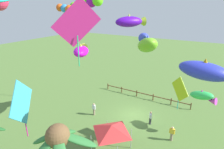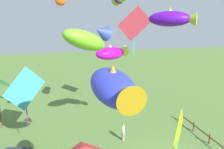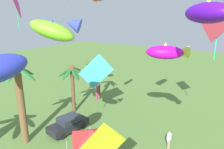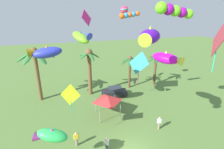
# 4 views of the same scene
# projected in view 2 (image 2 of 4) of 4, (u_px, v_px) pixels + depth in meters

# --- Properties ---
(rail_fence) EXTENTS (12.65, 0.12, 0.95)m
(rail_fence) POSITION_uv_depth(u_px,v_px,m) (219.00, 145.00, 20.26)
(rail_fence) COLOR brown
(rail_fence) RESTS_ON ground
(spectator_0) EXTENTS (0.54, 0.30, 1.59)m
(spectator_0) POSITION_uv_depth(u_px,v_px,m) (123.00, 132.00, 21.98)
(spectator_0) COLOR gray
(spectator_0) RESTS_ON ground
(kite_diamond_2) EXTENTS (1.75, 3.27, 5.07)m
(kite_diamond_2) POSITION_uv_depth(u_px,v_px,m) (25.00, 89.00, 19.77)
(kite_diamond_2) COLOR #35A0B7
(kite_fish_3) EXTENTS (2.83, 3.54, 1.39)m
(kite_fish_3) POSITION_uv_depth(u_px,v_px,m) (112.00, 53.00, 20.64)
(kite_fish_3) COLOR #DD0CE2
(kite_diamond_5) EXTENTS (1.75, 1.46, 3.13)m
(kite_diamond_5) POSITION_uv_depth(u_px,v_px,m) (179.00, 132.00, 11.87)
(kite_diamond_5) COLOR #B0D71A
(kite_fish_6) EXTENTS (3.45, 1.66, 1.47)m
(kite_fish_6) POSITION_uv_depth(u_px,v_px,m) (114.00, 87.00, 8.30)
(kite_fish_6) COLOR #2C37C9
(kite_diamond_7) EXTENTS (1.94, 2.97, 4.85)m
(kite_diamond_7) POSITION_uv_depth(u_px,v_px,m) (134.00, 24.00, 23.63)
(kite_diamond_7) COLOR #B73341
(kite_fish_8) EXTENTS (2.39, 3.00, 1.66)m
(kite_fish_8) POSITION_uv_depth(u_px,v_px,m) (87.00, 39.00, 11.45)
(kite_fish_8) COLOR #71C124
(kite_fish_9) EXTENTS (3.05, 3.43, 1.37)m
(kite_fish_9) POSITION_uv_depth(u_px,v_px,m) (172.00, 19.00, 16.95)
(kite_fish_9) COLOR #540DBD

